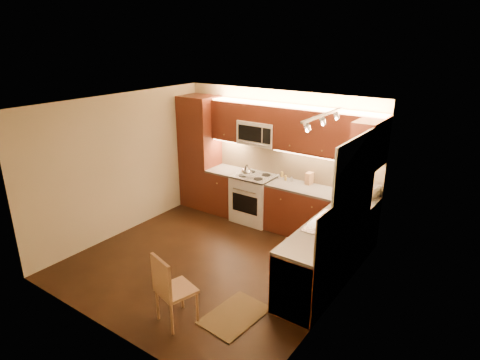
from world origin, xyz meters
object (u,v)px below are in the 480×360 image
Objects in this scene: stove at (254,198)px; dining_chair at (176,288)px; sink at (330,220)px; kettle at (246,170)px; microwave at (259,133)px; toaster_oven at (366,191)px; soap_bottle at (360,206)px; knife_block at (309,178)px.

dining_chair reaches higher than stove.
kettle is at bearing 154.61° from sink.
microwave reaches higher than toaster_oven.
kettle is (-2.10, 1.00, 0.06)m from sink.
dining_chair is (-1.36, -2.58, -0.53)m from soap_bottle.
microwave reaches higher than knife_block.
stove is at bearing -163.29° from toaster_oven.
kettle is 3.12m from dining_chair.
toaster_oven is at bearing 85.47° from dining_chair.
dining_chair is at bearing -120.99° from sink.
kettle is 2.18m from toaster_oven.
knife_block is 0.99× the size of soap_bottle.
microwave is at bearing -172.29° from knife_block.
soap_bottle is at bearing -24.08° from kettle.
sink is at bearing 75.26° from dining_chair.
sink is at bearing -50.63° from knife_block.
soap_bottle is 2.96m from dining_chair.
stove is at bearing 121.63° from dining_chair.
toaster_oven is (0.07, 1.30, 0.04)m from sink.
kettle reaches higher than dining_chair.
kettle is at bearing -110.36° from microwave.
soap_bottle is (0.14, -0.65, -0.01)m from toaster_oven.
dining_chair is (-0.18, -3.27, -0.53)m from knife_block.
sink is 3.98× the size of soap_bottle.
microwave is 1.25m from knife_block.
toaster_oven reaches higher than sink.
sink reaches higher than dining_chair.
kettle is at bearing -127.19° from stove.
soap_bottle is (2.30, -0.35, -0.03)m from kettle.
stove is 0.60m from kettle.
microwave is 3.53m from dining_chair.
sink is 2.31m from dining_chair.
soap_bottle is at bearing -12.26° from stove.
stove is at bearing 37.37° from kettle.
knife_block is 1.37m from soap_bottle.
toaster_oven is at bearing 124.94° from soap_bottle.
kettle is at bearing -159.69° from knife_block.
microwave is at bearing -172.39° from soap_bottle.
microwave is 0.80× the size of dining_chair.
dining_chair is (0.94, -2.93, -0.56)m from kettle.
knife_block is at bearing 103.05° from dining_chair.
stove is 3.17m from dining_chair.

